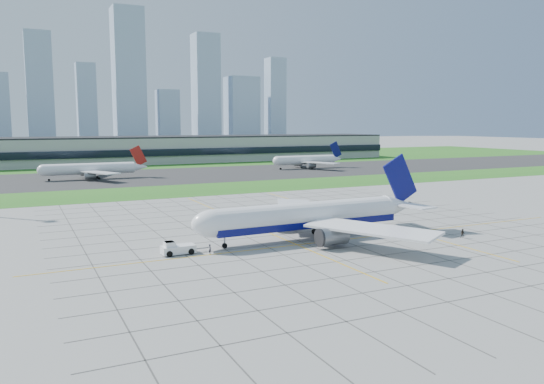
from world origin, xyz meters
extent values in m
plane|color=gray|center=(0.00, 0.00, 0.00)|extent=(1400.00, 1400.00, 0.00)
cube|color=#26641C|center=(0.00, 90.00, 0.02)|extent=(700.00, 35.00, 0.04)
cube|color=#383838|center=(0.00, 145.00, 0.03)|extent=(700.00, 75.00, 0.04)
cube|color=#26641C|center=(0.00, 255.00, 0.02)|extent=(700.00, 145.00, 0.04)
cube|color=#474744|center=(-48.00, 10.00, 0.01)|extent=(0.18, 130.00, 0.02)
cube|color=#474744|center=(-40.00, 10.00, 0.01)|extent=(0.18, 130.00, 0.02)
cube|color=#474744|center=(-32.00, 10.00, 0.01)|extent=(0.18, 130.00, 0.02)
cube|color=#474744|center=(-24.00, 10.00, 0.01)|extent=(0.18, 130.00, 0.02)
cube|color=#474744|center=(-16.00, 10.00, 0.01)|extent=(0.18, 130.00, 0.02)
cube|color=#474744|center=(-8.00, 10.00, 0.01)|extent=(0.18, 130.00, 0.02)
cube|color=#474744|center=(0.00, 10.00, 0.01)|extent=(0.18, 130.00, 0.02)
cube|color=#474744|center=(8.00, 10.00, 0.01)|extent=(0.18, 130.00, 0.02)
cube|color=#474744|center=(16.00, 10.00, 0.01)|extent=(0.18, 130.00, 0.02)
cube|color=#474744|center=(24.00, 10.00, 0.01)|extent=(0.18, 130.00, 0.02)
cube|color=#474744|center=(32.00, 10.00, 0.01)|extent=(0.18, 130.00, 0.02)
cube|color=#474744|center=(40.00, 10.00, 0.01)|extent=(0.18, 130.00, 0.02)
cube|color=#474744|center=(48.00, 10.00, 0.01)|extent=(0.18, 130.00, 0.02)
cube|color=#474744|center=(0.00, -40.00, 0.01)|extent=(110.00, 0.18, 0.02)
cube|color=#474744|center=(0.00, -32.00, 0.01)|extent=(110.00, 0.18, 0.02)
cube|color=#474744|center=(0.00, -24.00, 0.01)|extent=(110.00, 0.18, 0.02)
cube|color=#474744|center=(0.00, -16.00, 0.01)|extent=(110.00, 0.18, 0.02)
cube|color=#474744|center=(0.00, -8.00, 0.01)|extent=(110.00, 0.18, 0.02)
cube|color=#474744|center=(0.00, 0.00, 0.01)|extent=(110.00, 0.18, 0.02)
cube|color=#474744|center=(0.00, 8.00, 0.01)|extent=(110.00, 0.18, 0.02)
cube|color=#474744|center=(0.00, 16.00, 0.01)|extent=(110.00, 0.18, 0.02)
cube|color=#474744|center=(0.00, 24.00, 0.01)|extent=(110.00, 0.18, 0.02)
cube|color=#474744|center=(0.00, 32.00, 0.01)|extent=(110.00, 0.18, 0.02)
cube|color=#474744|center=(0.00, 40.00, 0.01)|extent=(110.00, 0.18, 0.02)
cube|color=#474744|center=(0.00, 48.00, 0.01)|extent=(110.00, 0.18, 0.02)
cube|color=#474744|center=(0.00, 56.00, 0.01)|extent=(110.00, 0.18, 0.02)
cube|color=#474744|center=(0.00, 64.00, 0.01)|extent=(110.00, 0.18, 0.02)
cube|color=#E9AF0C|center=(0.00, -2.00, 0.02)|extent=(120.00, 0.25, 0.03)
cube|color=#E9AF0C|center=(-10.00, 20.00, 0.02)|extent=(0.25, 100.00, 0.03)
cube|color=#E9AF0C|center=(18.00, 20.00, 0.02)|extent=(0.25, 100.00, 0.03)
cube|color=#B7B7B2|center=(40.00, 230.00, 7.50)|extent=(260.00, 42.00, 15.00)
cube|color=black|center=(40.00, 208.50, 7.00)|extent=(260.00, 1.00, 4.00)
cube|color=black|center=(40.00, 230.00, 15.40)|extent=(260.00, 42.00, 0.80)
cube|color=#95ABC3|center=(-32.00, 520.00, 59.00)|extent=(26.00, 23.40, 118.00)
cube|color=#95ABC3|center=(14.00, 520.00, 44.00)|extent=(20.00, 18.00, 88.00)
cube|color=#95ABC3|center=(60.00, 520.00, 75.00)|extent=(33.00, 29.70, 150.00)
cube|color=#95ABC3|center=(103.00, 520.00, 31.00)|extent=(24.00, 21.60, 62.00)
cube|color=#95ABC3|center=(150.00, 520.00, 64.00)|extent=(29.00, 26.10, 128.00)
cube|color=#95ABC3|center=(196.00, 520.00, 40.00)|extent=(36.00, 32.40, 80.00)
cube|color=#95ABC3|center=(242.00, 520.00, 52.50)|extent=(22.00, 19.80, 105.00)
cylinder|color=white|center=(-5.49, 2.00, 4.98)|extent=(40.96, 6.06, 5.33)
cube|color=#080B57|center=(-5.49, 2.00, 3.29)|extent=(40.95, 5.70, 1.42)
ellipsoid|color=white|center=(-25.92, 1.64, 4.98)|extent=(8.62, 5.48, 5.33)
cube|color=black|center=(-27.87, 1.60, 5.42)|extent=(2.00, 2.88, 0.53)
cone|color=white|center=(18.05, 2.42, 5.24)|extent=(7.20, 5.19, 5.06)
cube|color=#080B57|center=(18.50, 2.43, 11.19)|extent=(9.69, 0.62, 11.34)
cube|color=white|center=(-0.41, 16.31, 4.09)|extent=(17.77, 25.93, 0.86)
cube|color=white|center=(0.09, -12.12, 4.09)|extent=(18.44, 25.80, 0.86)
cylinder|color=slate|center=(-5.65, 11.33, 2.31)|extent=(5.83, 3.48, 3.38)
cylinder|color=slate|center=(-5.32, -7.32, 2.31)|extent=(5.83, 3.48, 3.38)
cylinder|color=gray|center=(-23.70, 1.68, 1.15)|extent=(0.33, 0.33, 2.31)
cylinder|color=black|center=(-23.70, 1.68, 0.49)|extent=(0.99, 0.46, 0.98)
cylinder|color=black|center=(-1.10, 4.92, 0.58)|extent=(1.17, 1.09, 1.15)
cylinder|color=black|center=(-1.00, -0.76, 0.58)|extent=(1.17, 1.09, 1.15)
cube|color=white|center=(-32.93, 0.99, 0.90)|extent=(6.08, 2.92, 1.41)
cube|color=white|center=(-34.54, 0.96, 1.91)|extent=(1.85, 2.24, 1.11)
cube|color=black|center=(-34.54, 0.96, 2.11)|extent=(1.64, 2.04, 0.70)
cube|color=gray|center=(-28.61, 1.07, 0.60)|extent=(3.02, 0.23, 0.18)
cylinder|color=black|center=(-34.96, 2.26, 0.55)|extent=(1.11, 0.52, 1.11)
cylinder|color=black|center=(-34.92, -0.35, 0.55)|extent=(1.11, 0.52, 1.11)
cylinder|color=black|center=(-30.94, 2.33, 0.55)|extent=(1.11, 0.52, 1.11)
cylinder|color=black|center=(-30.90, -0.28, 0.55)|extent=(1.11, 0.52, 1.11)
imported|color=black|center=(-27.76, -1.61, 0.92)|extent=(0.57, 0.75, 1.85)
imported|color=black|center=(23.88, -11.36, 0.95)|extent=(1.17, 1.15, 1.90)
cylinder|color=white|center=(-30.41, 143.91, 4.50)|extent=(36.69, 4.80, 4.80)
cube|color=#A51812|center=(-10.03, 143.91, 9.50)|extent=(7.46, 0.40, 9.15)
cube|color=white|center=(-27.86, 154.91, 3.70)|extent=(13.89, 20.66, 0.40)
cube|color=white|center=(-27.86, 132.91, 3.70)|extent=(13.89, 20.66, 0.40)
cylinder|color=black|center=(-27.35, 146.11, 0.50)|extent=(1.00, 1.00, 1.00)
cylinder|color=black|center=(-27.35, 141.71, 0.50)|extent=(1.00, 1.00, 1.00)
cylinder|color=white|center=(78.42, 151.20, 4.50)|extent=(33.26, 4.80, 4.80)
cube|color=#070B4C|center=(96.90, 151.20, 9.50)|extent=(7.46, 0.40, 9.15)
cube|color=white|center=(80.73, 162.20, 3.70)|extent=(13.89, 20.66, 0.40)
cube|color=white|center=(80.73, 140.20, 3.70)|extent=(13.89, 20.66, 0.40)
cylinder|color=black|center=(81.19, 153.40, 0.50)|extent=(1.00, 1.00, 1.00)
cylinder|color=black|center=(81.19, 149.00, 0.50)|extent=(1.00, 1.00, 1.00)
camera|label=1|loc=(-58.53, -90.86, 23.54)|focal=35.00mm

